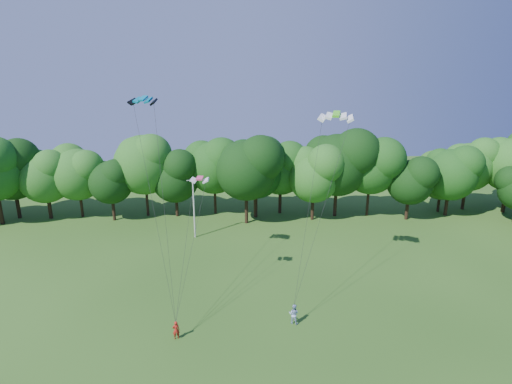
{
  "coord_description": "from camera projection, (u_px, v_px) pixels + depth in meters",
  "views": [
    {
      "loc": [
        -0.4,
        -19.82,
        19.87
      ],
      "look_at": [
        2.23,
        13.0,
        10.41
      ],
      "focal_mm": 28.0,
      "sensor_mm": 36.0,
      "label": 1
    }
  ],
  "objects": [
    {
      "name": "kite_flyer_right",
      "position": [
        294.0,
        314.0,
        33.3
      ],
      "size": [
        1.05,
        0.96,
        1.75
      ],
      "primitive_type": "imported",
      "rotation": [
        0.0,
        0.0,
        2.71
      ],
      "color": "#A1B8E0",
      "rests_on": "ground"
    },
    {
      "name": "kite_pink",
      "position": [
        200.0,
        178.0,
        34.95
      ],
      "size": [
        1.75,
        1.04,
        0.26
      ],
      "rotation": [
        0.0,
        0.0,
        -0.16
      ],
      "color": "#D83C72",
      "rests_on": "ground"
    },
    {
      "name": "kite_teal",
      "position": [
        143.0,
        98.0,
        35.07
      ],
      "size": [
        2.66,
        1.74,
        0.48
      ],
      "rotation": [
        0.0,
        0.0,
        -0.28
      ],
      "color": "#047294",
      "rests_on": "ground"
    },
    {
      "name": "utility_pole",
      "position": [
        194.0,
        208.0,
        50.51
      ],
      "size": [
        1.52,
        0.51,
        7.81
      ],
      "rotation": [
        0.0,
        0.0,
        0.28
      ],
      "color": "#B9B8B0",
      "rests_on": "ground"
    },
    {
      "name": "tree_back_east",
      "position": [
        443.0,
        169.0,
        59.64
      ],
      "size": [
        7.33,
        7.33,
        10.66
      ],
      "color": "#372616",
      "rests_on": "ground"
    },
    {
      "name": "kite_flyer_left",
      "position": [
        176.0,
        330.0,
        31.35
      ],
      "size": [
        0.63,
        0.49,
        1.55
      ],
      "primitive_type": "imported",
      "rotation": [
        0.0,
        0.0,
        3.37
      ],
      "color": "#AD2016",
      "rests_on": "ground"
    },
    {
      "name": "tree_back_center",
      "position": [
        256.0,
        163.0,
        57.02
      ],
      "size": [
        8.86,
        8.86,
        12.89
      ],
      "color": "#2F2412",
      "rests_on": "ground"
    },
    {
      "name": "kite_green",
      "position": [
        336.0,
        114.0,
        35.66
      ],
      "size": [
        3.38,
        2.37,
        0.54
      ],
      "rotation": [
        0.0,
        0.0,
        -0.35
      ],
      "color": "#53E121",
      "rests_on": "ground"
    }
  ]
}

